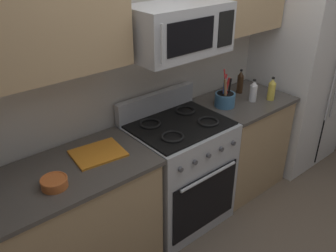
# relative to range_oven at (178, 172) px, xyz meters

# --- Properties ---
(wall_back) EXTENTS (8.00, 0.10, 2.60)m
(wall_back) POSITION_rel_range_oven_xyz_m (0.00, 0.38, 0.83)
(wall_back) COLOR beige
(wall_back) RESTS_ON ground
(counter_left) EXTENTS (1.29, 0.63, 0.91)m
(counter_left) POSITION_rel_range_oven_xyz_m (-1.04, -0.00, -0.02)
(counter_left) COLOR tan
(counter_left) RESTS_ON ground
(range_oven) EXTENTS (0.76, 0.67, 1.09)m
(range_oven) POSITION_rel_range_oven_xyz_m (0.00, 0.00, 0.00)
(range_oven) COLOR #B2B5BA
(range_oven) RESTS_ON ground
(counter_right) EXTENTS (0.80, 0.63, 0.91)m
(counter_right) POSITION_rel_range_oven_xyz_m (0.79, -0.00, -0.02)
(counter_right) COLOR tan
(counter_right) RESTS_ON ground
(refrigerator) EXTENTS (0.88, 0.74, 1.79)m
(refrigerator) POSITION_rel_range_oven_xyz_m (1.65, -0.02, 0.42)
(refrigerator) COLOR silver
(refrigerator) RESTS_ON ground
(microwave) EXTENTS (0.72, 0.44, 0.34)m
(microwave) POSITION_rel_range_oven_xyz_m (-0.00, 0.03, 1.17)
(microwave) COLOR #B2B5BA
(upper_cabinets_left) EXTENTS (1.28, 0.34, 0.71)m
(upper_cabinets_left) POSITION_rel_range_oven_xyz_m (-1.04, 0.16, 1.37)
(upper_cabinets_left) COLOR tan
(utensil_crock) EXTENTS (0.17, 0.17, 0.33)m
(utensil_crock) POSITION_rel_range_oven_xyz_m (0.54, 0.01, 0.51)
(utensil_crock) COLOR teal
(utensil_crock) RESTS_ON counter_right
(cutting_board) EXTENTS (0.36, 0.31, 0.02)m
(cutting_board) POSITION_rel_range_oven_xyz_m (-0.69, 0.04, 0.44)
(cutting_board) COLOR orange
(cutting_board) RESTS_ON counter_left
(bottle_vinegar) EXTENTS (0.07, 0.07, 0.20)m
(bottle_vinegar) POSITION_rel_range_oven_xyz_m (0.80, -0.07, 0.53)
(bottle_vinegar) COLOR silver
(bottle_vinegar) RESTS_ON counter_right
(bottle_soy) EXTENTS (0.06, 0.06, 0.22)m
(bottle_soy) POSITION_rel_range_oven_xyz_m (0.87, 0.13, 0.54)
(bottle_soy) COLOR #382314
(bottle_soy) RESTS_ON counter_right
(bottle_oil) EXTENTS (0.07, 0.07, 0.21)m
(bottle_oil) POSITION_rel_range_oven_xyz_m (0.95, -0.16, 0.53)
(bottle_oil) COLOR gold
(bottle_oil) RESTS_ON counter_right
(prep_bowl) EXTENTS (0.16, 0.16, 0.06)m
(prep_bowl) POSITION_rel_range_oven_xyz_m (-1.07, -0.11, 0.47)
(prep_bowl) COLOR #D1662D
(prep_bowl) RESTS_ON counter_left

